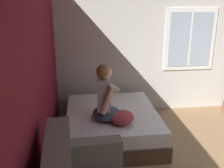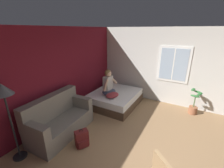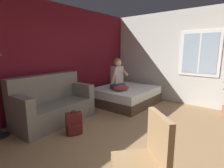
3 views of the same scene
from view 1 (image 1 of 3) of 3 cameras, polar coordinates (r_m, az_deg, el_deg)
The scene contains 6 objects.
wall_back_accent at distance 2.29m, azimuth -20.86°, elevation -7.38°, with size 11.08×0.16×2.70m, color maroon.
wall_side_with_window at distance 5.81m, azimuth 19.78°, elevation 7.97°, with size 0.19×7.55×2.70m.
bed at distance 4.51m, azimuth -0.03°, elevation -8.77°, with size 1.76×1.54×0.48m.
person_seated at distance 4.04m, azimuth -1.49°, elevation -2.81°, with size 0.55×0.48×0.88m.
throw_pillow at distance 4.04m, azimuth 2.23°, elevation -7.26°, with size 0.48×0.36×0.14m, color #993338.
cell_phone at distance 3.90m, azimuth 4.00°, elevation -9.32°, with size 0.07×0.14×0.01m, color #B7B7BC.
Camera 1 is at (-2.00, 2.58, 2.30)m, focal length 42.00 mm.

